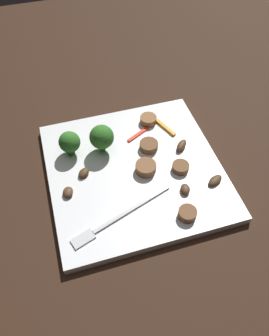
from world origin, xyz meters
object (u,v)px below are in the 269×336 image
sausage_slice_1 (146,168)px  mushroom_3 (84,173)px  broccoli_floret_0 (102,137)px  mushroom_4 (185,189)px  sausage_slice_2 (149,146)px  mushroom_1 (215,180)px  mushroom_2 (68,192)px  pepper_strip_0 (139,134)px  sausage_slice_0 (181,167)px  mushroom_0 (182,145)px  sausage_slice_3 (187,214)px  plate (134,171)px  broccoli_floret_1 (70,142)px  pepper_strip_1 (166,128)px  sausage_slice_4 (148,120)px  fork (116,219)px

sausage_slice_1 → mushroom_3: sausage_slice_1 is taller
broccoli_floret_0 → mushroom_4: size_ratio=2.60×
sausage_slice_2 → mushroom_1: size_ratio=1.14×
mushroom_1 → mushroom_2: 0.24m
sausage_slice_2 → pepper_strip_0: 0.04m
pepper_strip_0 → mushroom_3: bearing=28.5°
sausage_slice_2 → mushroom_2: (0.16, 0.06, -0.00)m
sausage_slice_0 → sausage_slice_2: size_ratio=0.88×
sausage_slice_2 → mushroom_0: bearing=164.8°
sausage_slice_3 → broccoli_floret_0: bearing=-61.1°
plate → mushroom_1: size_ratio=10.05×
mushroom_1 → mushroom_4: (0.06, 0.00, 0.00)m
plate → sausage_slice_1: bearing=148.6°
mushroom_4 → sausage_slice_3: bearing=72.0°
sausage_slice_1 → mushroom_1: (-0.10, 0.06, -0.00)m
mushroom_4 → broccoli_floret_1: bearing=-39.5°
sausage_slice_0 → mushroom_3: (0.16, -0.04, -0.00)m
broccoli_floret_0 → pepper_strip_0: size_ratio=1.03×
plate → pepper_strip_1: size_ratio=5.83×
mushroom_4 → broccoli_floret_0: bearing=-49.3°
plate → mushroom_3: (0.09, -0.01, 0.01)m
sausage_slice_4 → mushroom_3: 0.17m
mushroom_3 → pepper_strip_0: size_ratio=0.42×
mushroom_0 → mushroom_3: (0.18, 0.01, -0.00)m
sausage_slice_0 → pepper_strip_0: 0.11m
sausage_slice_4 → mushroom_3: bearing=31.9°
mushroom_3 → mushroom_4: (-0.15, 0.08, 0.00)m
mushroom_2 → mushroom_4: bearing=165.2°
plate → fork: fork is taller
fork → mushroom_0: mushroom_0 is taller
mushroom_2 → sausage_slice_3: bearing=151.3°
sausage_slice_4 → broccoli_floret_0: bearing=24.0°
broccoli_floret_0 → broccoli_floret_1: broccoli_floret_0 is taller
broccoli_floret_0 → sausage_slice_2: size_ratio=1.65×
sausage_slice_4 → mushroom_4: (-0.01, 0.17, -0.00)m
sausage_slice_3 → pepper_strip_1: bearing=-99.8°
plate → mushroom_4: size_ratio=13.94×
broccoli_floret_0 → mushroom_4: bearing=130.7°
broccoli_floret_0 → sausage_slice_0: broccoli_floret_0 is taller
sausage_slice_2 → mushroom_3: bearing=11.6°
sausage_slice_1 → pepper_strip_0: size_ratio=0.67×
sausage_slice_1 → sausage_slice_3: (-0.03, 0.10, -0.00)m
sausage_slice_2 → pepper_strip_1: 0.06m
plate → sausage_slice_0: sausage_slice_0 is taller
mushroom_0 → pepper_strip_1: bearing=-78.5°
broccoli_floret_0 → sausage_slice_3: 0.20m
broccoli_floret_0 → sausage_slice_3: size_ratio=1.89×
plate → sausage_slice_3: sausage_slice_3 is taller
sausage_slice_0 → sausage_slice_2: bearing=-59.0°
sausage_slice_4 → mushroom_1: 0.18m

